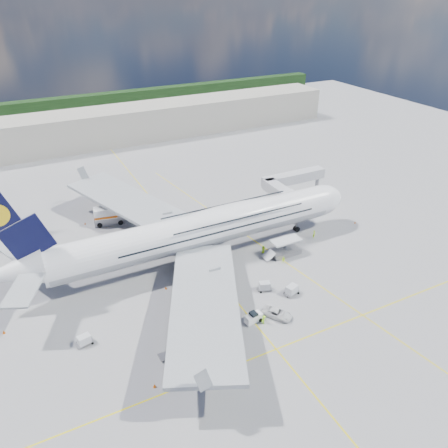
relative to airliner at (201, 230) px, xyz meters
name	(u,v)px	position (x,y,z in m)	size (l,w,h in m)	color
ground	(221,283)	(-0.26, -10.00, -6.87)	(300.00, 300.00, 0.00)	gray
taxi_line_main	(221,282)	(-0.26, -10.00, -6.86)	(0.25, 220.00, 0.01)	yellow
taxi_line_cross	(276,349)	(-0.26, -30.00, -6.86)	(120.00, 0.25, 0.01)	yellow
taxi_line_diag	(256,242)	(13.74, 0.00, -6.86)	(0.25, 100.00, 0.01)	yellow
airliner	(201,230)	(0.00, 0.00, 0.00)	(77.26, 79.15, 23.71)	white
jet_bridge	(289,184)	(29.55, 10.94, -0.02)	(18.80, 12.10, 8.50)	#B7B7BC
cargo_loader	(284,249)	(16.56, -7.11, -5.62)	(8.53, 3.20, 3.67)	silver
terminal	(103,127)	(-0.26, 85.00, -0.87)	(180.00, 16.00, 12.00)	#B2AD9E
tree_line	(165,96)	(39.74, 130.00, -2.87)	(160.00, 6.00, 8.00)	#193814
dolly_row_a	(177,353)	(-15.05, -23.80, -6.53)	(3.34, 2.65, 0.43)	gray
dolly_row_b	(169,354)	(-16.26, -23.55, -6.51)	(3.27, 1.84, 0.47)	gray
dolly_row_c	(225,322)	(-4.85, -20.89, -6.57)	(2.67, 1.54, 0.38)	gray
dolly_back	(84,340)	(-27.60, -14.89, -5.93)	(2.99, 1.99, 1.74)	gray
dolly_nose_far	(265,286)	(6.13, -15.91, -5.92)	(3.12, 2.34, 1.76)	gray
dolly_nose_near	(292,290)	(10.05, -19.31, -5.85)	(3.33, 2.45, 1.89)	gray
baggage_tug	(253,318)	(-0.24, -22.61, -6.01)	(3.28, 1.85, 1.95)	white
catering_truck_inner	(109,216)	(-13.91, 23.73, -4.75)	(7.86, 3.98, 4.48)	gray
catering_truck_outer	(105,194)	(-11.65, 37.37, -4.99)	(7.28, 4.58, 4.04)	gray
service_van	(277,313)	(4.12, -23.43, -6.13)	(2.46, 5.34, 1.48)	silver
crew_nose	(314,234)	(26.56, -4.38, -5.87)	(0.73, 0.48, 2.00)	#A0DA17
crew_loader	(284,260)	(14.45, -10.00, -6.06)	(0.79, 0.62, 1.63)	#CBFF1A
crew_wing	(199,323)	(-9.24, -19.66, -5.87)	(1.17, 0.49, 2.00)	#B1F519
crew_van	(263,250)	(12.72, -4.68, -5.92)	(0.92, 0.60, 1.89)	#AAEB18
crew_tug	(264,320)	(1.08, -23.92, -6.00)	(1.12, 0.64, 1.73)	#8EDE17
cone_nose	(355,222)	(39.88, -3.32, -6.62)	(0.41, 0.41, 0.52)	#E35D0B
cone_wing_left_inner	(142,247)	(-10.31, 9.23, -6.57)	(0.49, 0.49, 0.62)	#E35D0B
cone_wing_left_outer	(85,223)	(-19.38, 26.14, -6.62)	(0.40, 0.40, 0.51)	#E35D0B
cone_wing_right_inner	(166,288)	(-10.67, -7.04, -6.59)	(0.45, 0.45, 0.57)	#E35D0B
cone_wing_right_outer	(155,386)	(-20.25, -28.30, -6.57)	(0.49, 0.49, 0.63)	#E35D0B
cone_tail	(4,332)	(-39.29, -6.14, -6.57)	(0.49, 0.49, 0.62)	#E35D0B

